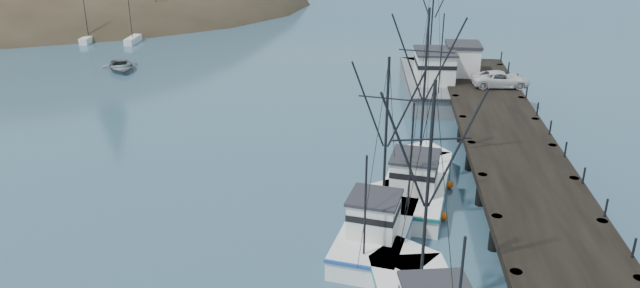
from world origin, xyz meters
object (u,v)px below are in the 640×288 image
Objects in this scene: pier at (511,148)px; pier_shed at (462,59)px; trawler_mid at (379,226)px; work_vessel at (430,81)px; pickup_truck at (501,79)px; trawler_far at (416,183)px; motorboat at (121,70)px.

pier is 16.52m from pier_shed.
trawler_mid is 27.01m from pier_shed.
pier_shed is at bearing 74.60° from trawler_mid.
pier is 2.81× the size of work_vessel.
pier is at bearing -84.98° from pier_shed.
work_vessel is at bearing 177.14° from pier_shed.
pier_shed is 4.65m from pickup_truck.
pickup_truck is at bearing -52.03° from pier_shed.
trawler_mid reaches higher than pickup_truck.
trawler_far is (-6.32, -4.03, -0.87)m from pier.
pickup_truck is at bearing 83.79° from pier.
trawler_far is at bearing -103.47° from pier_shed.
trawler_far is at bearing -147.48° from pier.
work_vessel is 31.67m from motorboat.
pier is at bearing 170.38° from pickup_truck.
trawler_far reaches higher than motorboat.
work_vessel is at bearing 104.05° from pier.
pier is 9.24× the size of pickup_truck.
trawler_mid is 0.65× the size of work_vessel.
work_vessel reaches higher than motorboat.
trawler_far is 2.21× the size of motorboat.
work_vessel is at bearing 83.90° from trawler_far.
pickup_truck is (2.82, -3.62, -0.76)m from pier_shed.
trawler_mid is at bearing -112.19° from trawler_far.
trawler_mid is 1.94× the size of motorboat.
pickup_truck is (7.71, 16.78, 1.84)m from trawler_far.
pier_shed is at bearing 34.56° from pickup_truck.
pickup_truck is 37.89m from motorboat.
trawler_mid is 3.18× the size of pier_shed.
trawler_mid is 5.96m from trawler_far.
pier_shed is (4.89, 20.40, 2.60)m from trawler_far.
work_vessel is 4.89× the size of pier_shed.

